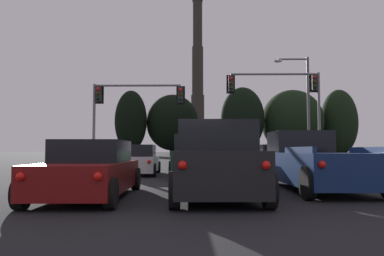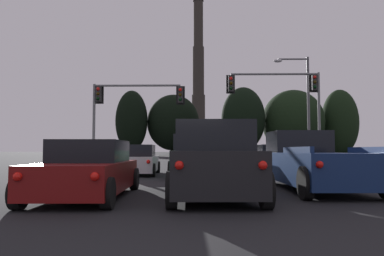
# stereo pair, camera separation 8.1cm
# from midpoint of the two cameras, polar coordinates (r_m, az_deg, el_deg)

# --- Properties ---
(suv_center_lane_second) EXTENTS (2.22, 4.95, 1.86)m
(suv_center_lane_second) POSITION_cam_midpoint_polar(r_m,az_deg,el_deg) (9.46, 3.41, -5.08)
(suv_center_lane_second) COLOR black
(suv_center_lane_second) RESTS_ON ground_plane
(pickup_truck_right_lane_second) EXTENTS (2.30, 5.54, 1.82)m
(pickup_truck_right_lane_second) POSITION_cam_midpoint_polar(r_m,az_deg,el_deg) (11.99, 17.99, -5.02)
(pickup_truck_right_lane_second) COLOR navy
(pickup_truck_right_lane_second) RESTS_ON ground_plane
(hatchback_left_lane_front) EXTENTS (2.05, 4.16, 1.44)m
(hatchback_left_lane_front) POSITION_cam_midpoint_polar(r_m,az_deg,el_deg) (18.19, -8.12, -4.99)
(hatchback_left_lane_front) COLOR silver
(hatchback_left_lane_front) RESTS_ON ground_plane
(suv_center_lane_front) EXTENTS (2.12, 4.91, 1.86)m
(suv_center_lane_front) POSITION_cam_midpoint_polar(r_m,az_deg,el_deg) (16.66, 0.63, -4.37)
(suv_center_lane_front) COLOR #0F3823
(suv_center_lane_front) RESTS_ON ground_plane
(sedan_left_lane_second) EXTENTS (2.13, 4.76, 1.43)m
(sedan_left_lane_second) POSITION_cam_midpoint_polar(r_m,az_deg,el_deg) (9.75, -15.20, -6.27)
(sedan_left_lane_second) COLOR maroon
(sedan_left_lane_second) RESTS_ON ground_plane
(hatchback_right_lane_front) EXTENTS (2.03, 4.15, 1.44)m
(hatchback_right_lane_front) POSITION_cam_midpoint_polar(r_m,az_deg,el_deg) (18.14, 12.75, -4.95)
(hatchback_right_lane_front) COLOR black
(hatchback_right_lane_front) RESTS_ON ground_plane
(traffic_light_far_right) EXTENTS (0.78, 0.50, 6.12)m
(traffic_light_far_right) POSITION_cam_midpoint_polar(r_m,az_deg,el_deg) (59.35, 8.68, -0.66)
(traffic_light_far_right) COLOR slate
(traffic_light_far_right) RESTS_ON ground_plane
(traffic_light_overhead_left) EXTENTS (6.22, 0.50, 5.58)m
(traffic_light_overhead_left) POSITION_cam_midpoint_polar(r_m,az_deg,el_deg) (25.23, -10.06, 3.75)
(traffic_light_overhead_left) COLOR slate
(traffic_light_overhead_left) RESTS_ON ground_plane
(traffic_light_overhead_right) EXTENTS (6.27, 0.50, 6.32)m
(traffic_light_overhead_right) POSITION_cam_midpoint_polar(r_m,az_deg,el_deg) (25.57, 14.51, 4.98)
(traffic_light_overhead_right) COLOR slate
(traffic_light_overhead_right) RESTS_ON ground_plane
(street_lamp) EXTENTS (2.65, 0.36, 8.19)m
(street_lamp) POSITION_cam_midpoint_polar(r_m,az_deg,el_deg) (29.24, 16.64, 4.23)
(street_lamp) COLOR #56565B
(street_lamp) RESTS_ON ground_plane
(smokestack) EXTENTS (8.06, 8.06, 59.22)m
(smokestack) POSITION_cam_midpoint_polar(r_m,az_deg,el_deg) (142.47, 1.00, 5.44)
(smokestack) COLOR #2B2722
(smokestack) RESTS_ON ground_plane
(treeline_far_right) EXTENTS (9.34, 8.41, 14.78)m
(treeline_far_right) POSITION_cam_midpoint_polar(r_m,az_deg,el_deg) (81.00, 7.84, 1.39)
(treeline_far_right) COLOR black
(treeline_far_right) RESTS_ON ground_plane
(treeline_far_left) EXTENTS (8.11, 7.30, 14.85)m
(treeline_far_left) POSITION_cam_midpoint_polar(r_m,az_deg,el_deg) (90.06, 21.65, 0.84)
(treeline_far_left) COLOR black
(treeline_far_left) RESTS_ON ground_plane
(treeline_center_right) EXTENTS (11.85, 10.67, 13.89)m
(treeline_center_right) POSITION_cam_midpoint_polar(r_m,az_deg,el_deg) (85.11, -2.86, 0.83)
(treeline_center_right) COLOR black
(treeline_center_right) RESTS_ON ground_plane
(treeline_center_left) EXTENTS (13.62, 12.25, 14.52)m
(treeline_center_left) POSITION_cam_midpoint_polar(r_m,az_deg,el_deg) (85.32, 15.18, 0.93)
(treeline_center_left) COLOR black
(treeline_center_left) RESTS_ON ground_plane
(treeline_right_mid) EXTENTS (7.06, 6.36, 14.42)m
(treeline_right_mid) POSITION_cam_midpoint_polar(r_m,az_deg,el_deg) (83.44, -9.18, 1.10)
(treeline_right_mid) COLOR black
(treeline_right_mid) RESTS_ON ground_plane
(treeline_left_mid) EXTENTS (9.62, 8.66, 12.56)m
(treeline_left_mid) POSITION_cam_midpoint_polar(r_m,az_deg,el_deg) (88.69, -1.87, 0.22)
(treeline_left_mid) COLOR black
(treeline_left_mid) RESTS_ON ground_plane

